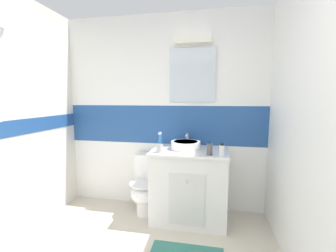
% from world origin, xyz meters
% --- Properties ---
extents(wall_back_tiled, '(3.20, 0.20, 2.50)m').
position_xyz_m(wall_back_tiled, '(0.01, 2.45, 1.26)').
color(wall_back_tiled, white).
rests_on(wall_back_tiled, ground_plane).
extents(wall_right_plain, '(0.10, 3.48, 2.50)m').
position_xyz_m(wall_right_plain, '(1.35, 1.20, 1.25)').
color(wall_right_plain, white).
rests_on(wall_right_plain, ground_plane).
extents(vanity_cabinet, '(0.87, 0.60, 0.85)m').
position_xyz_m(vanity_cabinet, '(0.37, 2.11, 0.43)').
color(vanity_cabinet, silver).
rests_on(vanity_cabinet, ground_plane).
extents(sink_basin, '(0.35, 0.39, 0.16)m').
position_xyz_m(sink_basin, '(0.33, 2.14, 0.90)').
color(sink_basin, white).
rests_on(sink_basin, vanity_cabinet).
extents(toilet, '(0.37, 0.50, 0.74)m').
position_xyz_m(toilet, '(-0.16, 2.15, 0.35)').
color(toilet, white).
rests_on(toilet, ground_plane).
extents(toothbrush_cup, '(0.07, 0.07, 0.23)m').
position_xyz_m(toothbrush_cup, '(0.06, 1.92, 0.90)').
color(toothbrush_cup, '#B2ADA3').
rests_on(toothbrush_cup, vanity_cabinet).
extents(soap_dispenser, '(0.06, 0.06, 0.16)m').
position_xyz_m(soap_dispenser, '(0.60, 1.90, 0.91)').
color(soap_dispenser, '#4C4C51').
rests_on(soap_dispenser, vanity_cabinet).
extents(lotion_bottle_short, '(0.05, 0.05, 0.13)m').
position_xyz_m(lotion_bottle_short, '(0.73, 1.92, 0.91)').
color(lotion_bottle_short, white).
rests_on(lotion_bottle_short, vanity_cabinet).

